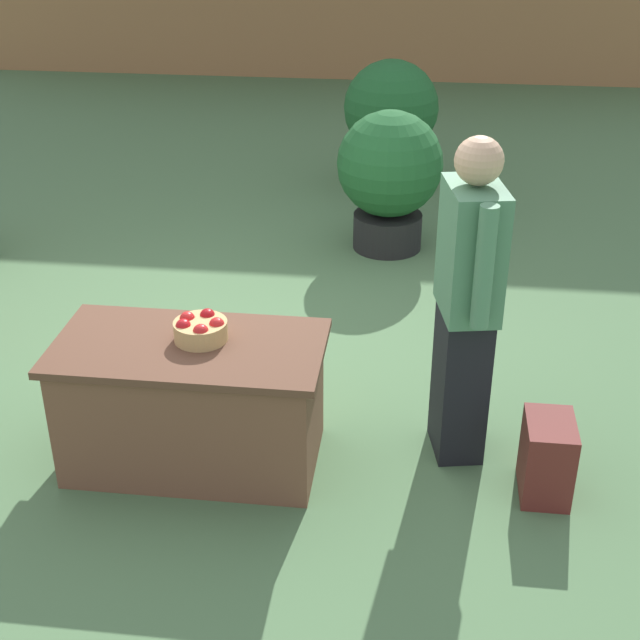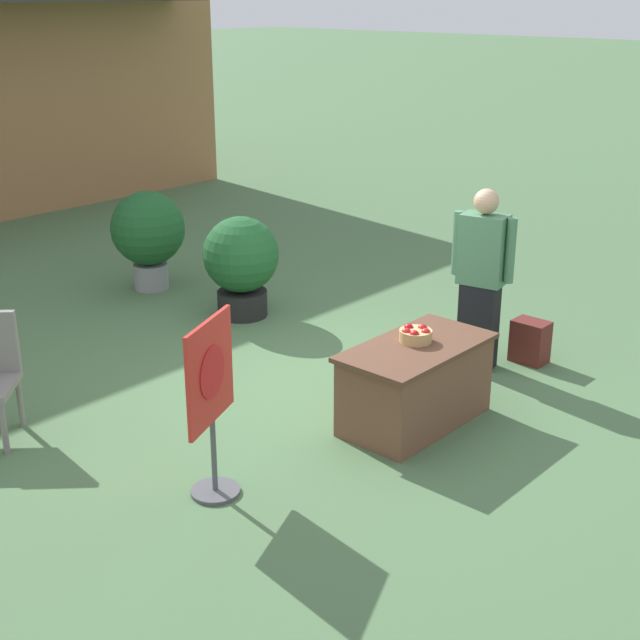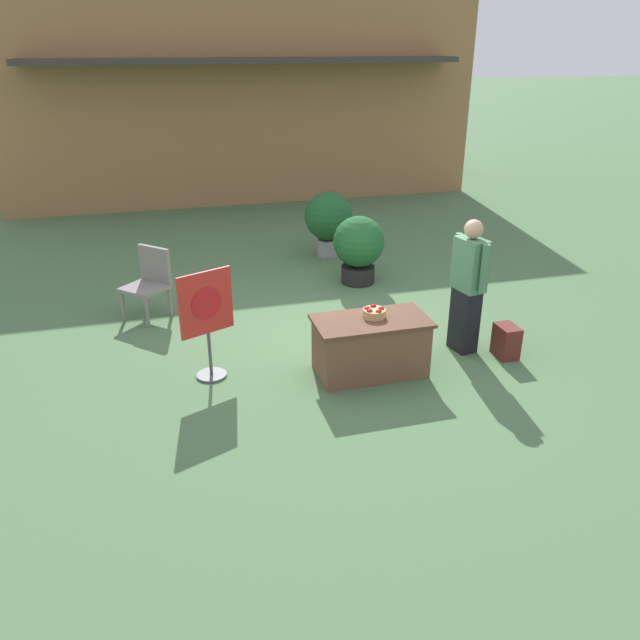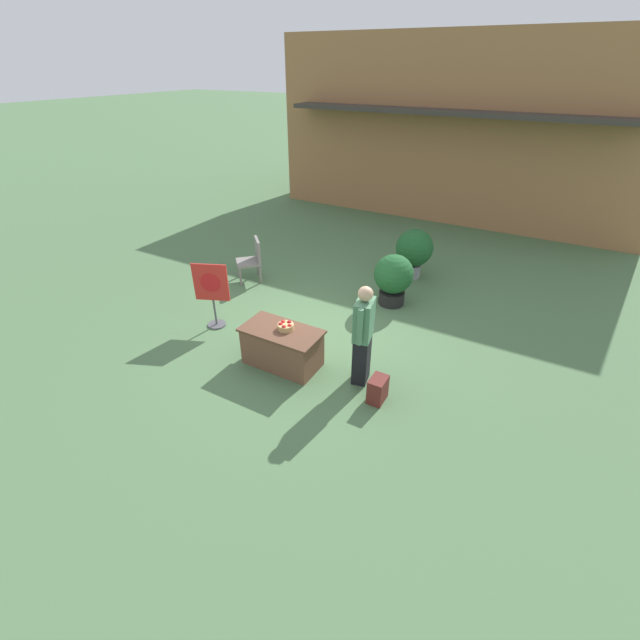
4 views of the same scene
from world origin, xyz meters
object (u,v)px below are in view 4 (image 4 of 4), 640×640
(potted_plant_far_right, at_px, (393,277))
(potted_plant_near_right, at_px, (414,249))
(patio_chair, at_px, (253,258))
(person_visitor, at_px, (363,335))
(backpack, at_px, (378,389))
(poster_board, at_px, (212,292))
(apple_basket, at_px, (286,326))
(display_table, at_px, (282,347))

(potted_plant_far_right, height_order, potted_plant_near_right, potted_plant_near_right)
(patio_chair, bearing_deg, person_visitor, 105.73)
(backpack, bearing_deg, patio_chair, 149.52)
(person_visitor, bearing_deg, backpack, 132.40)
(backpack, xyz_separation_m, potted_plant_near_right, (-1.03, 4.58, 0.50))
(poster_board, bearing_deg, potted_plant_far_right, 110.25)
(patio_chair, relative_size, potted_plant_near_right, 0.85)
(apple_basket, bearing_deg, potted_plant_far_right, 74.74)
(person_visitor, height_order, patio_chair, person_visitor)
(potted_plant_far_right, xyz_separation_m, potted_plant_near_right, (-0.07, 1.53, 0.08))
(apple_basket, distance_m, patio_chair, 3.52)
(backpack, relative_size, potted_plant_near_right, 0.35)
(person_visitor, bearing_deg, patio_chair, -40.67)
(display_table, bearing_deg, potted_plant_far_right, 74.07)
(display_table, height_order, apple_basket, apple_basket)
(display_table, xyz_separation_m, potted_plant_near_right, (0.78, 4.52, 0.36))
(patio_chair, bearing_deg, backpack, 104.97)
(backpack, bearing_deg, display_table, 178.06)
(potted_plant_near_right, bearing_deg, apple_basket, -99.27)
(display_table, height_order, backpack, display_table)
(apple_basket, relative_size, poster_board, 0.20)
(apple_basket, distance_m, backpack, 1.85)
(poster_board, relative_size, potted_plant_far_right, 1.19)
(patio_chair, bearing_deg, potted_plant_near_right, 167.47)
(display_table, distance_m, backpack, 1.82)
(person_visitor, bearing_deg, potted_plant_near_right, -93.02)
(potted_plant_far_right, bearing_deg, person_visitor, -79.16)
(apple_basket, relative_size, potted_plant_far_right, 0.24)
(poster_board, bearing_deg, patio_chair, 173.44)
(display_table, relative_size, backpack, 3.26)
(person_visitor, xyz_separation_m, potted_plant_near_right, (-0.59, 4.25, -0.18))
(poster_board, distance_m, potted_plant_far_right, 3.76)
(backpack, height_order, potted_plant_far_right, potted_plant_far_right)
(patio_chair, height_order, potted_plant_far_right, potted_plant_far_right)
(display_table, relative_size, potted_plant_near_right, 1.14)
(display_table, height_order, potted_plant_far_right, potted_plant_far_right)
(potted_plant_far_right, distance_m, potted_plant_near_right, 1.54)
(display_table, relative_size, person_visitor, 0.79)
(person_visitor, relative_size, poster_board, 1.30)
(display_table, distance_m, person_visitor, 1.50)
(person_visitor, xyz_separation_m, potted_plant_far_right, (-0.52, 2.72, -0.26))
(potted_plant_near_right, bearing_deg, display_table, -99.81)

